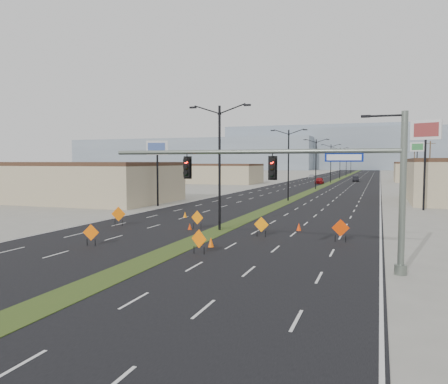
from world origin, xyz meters
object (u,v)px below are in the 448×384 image
(pole_sign_east_near, at_px, (426,136))
(construction_sign_0, at_px, (118,215))
(car_far, at_px, (311,177))
(cone_2, at_px, (299,227))
(streetlight_1, at_px, (288,163))
(cone_1, at_px, (190,226))
(car_left, at_px, (319,181))
(signal_mast, at_px, (307,176))
(pole_sign_west, at_px, (157,153))
(streetlight_0, at_px, (220,163))
(streetlight_4, at_px, (340,162))
(streetlight_2, at_px, (316,162))
(pole_sign_east_far, at_px, (417,150))
(car_mid, at_px, (355,179))
(construction_sign_1, at_px, (91,233))
(construction_sign_5, at_px, (341,229))
(construction_sign_2, at_px, (197,218))
(streetlight_5, at_px, (346,162))
(streetlight_3, at_px, (331,162))
(cone_3, at_px, (185,215))
(construction_sign_3, at_px, (199,240))
(construction_sign_4, at_px, (261,225))
(streetlight_6, at_px, (351,162))
(cone_0, at_px, (211,242))

(pole_sign_east_near, bearing_deg, construction_sign_0, -116.85)
(car_far, relative_size, cone_2, 6.85)
(streetlight_1, height_order, cone_1, streetlight_1)
(car_left, height_order, car_far, car_left)
(signal_mast, bearing_deg, car_left, 96.90)
(pole_sign_west, bearing_deg, cone_2, -54.48)
(streetlight_0, height_order, streetlight_4, same)
(streetlight_2, xyz_separation_m, cone_1, (-2.40, -56.54, -5.15))
(pole_sign_east_far, bearing_deg, car_mid, 165.14)
(streetlight_4, height_order, construction_sign_1, streetlight_4)
(construction_sign_1, height_order, pole_sign_east_near, pole_sign_east_near)
(construction_sign_5, bearing_deg, construction_sign_2, 155.38)
(streetlight_5, bearing_deg, streetlight_3, -90.00)
(cone_3, height_order, pole_sign_east_far, pole_sign_east_far)
(streetlight_4, height_order, construction_sign_3, streetlight_4)
(construction_sign_1, height_order, cone_1, construction_sign_1)
(streetlight_2, height_order, pole_sign_east_far, pole_sign_east_far)
(construction_sign_4, bearing_deg, signal_mast, -58.27)
(cone_2, bearing_deg, construction_sign_5, -48.59)
(construction_sign_5, height_order, pole_sign_west, pole_sign_west)
(streetlight_1, relative_size, cone_1, 18.41)
(construction_sign_5, height_order, cone_2, construction_sign_5)
(cone_1, height_order, cone_2, cone_2)
(cone_1, height_order, pole_sign_east_far, pole_sign_east_far)
(pole_sign_east_far, bearing_deg, cone_1, -81.43)
(pole_sign_west, bearing_deg, construction_sign_3, -77.25)
(cone_3, bearing_deg, streetlight_0, -46.60)
(pole_sign_east_far, bearing_deg, streetlight_3, -162.47)
(streetlight_3, relative_size, pole_sign_east_near, 0.98)
(construction_sign_1, bearing_deg, car_left, 72.80)
(streetlight_4, relative_size, pole_sign_east_near, 0.98)
(construction_sign_0, bearing_deg, cone_1, -11.75)
(car_mid, height_order, car_far, car_mid)
(streetlight_2, bearing_deg, construction_sign_4, -86.07)
(car_far, height_order, pole_sign_east_far, pole_sign_east_far)
(signal_mast, distance_m, pole_sign_east_near, 32.86)
(streetlight_0, height_order, streetlight_6, same)
(construction_sign_1, bearing_deg, car_far, 76.82)
(cone_3, bearing_deg, cone_1, -62.39)
(streetlight_3, bearing_deg, streetlight_5, 90.00)
(cone_0, relative_size, cone_1, 1.20)
(pole_sign_west, distance_m, pole_sign_east_near, 31.57)
(streetlight_3, xyz_separation_m, car_mid, (5.81, 9.51, -4.68))
(construction_sign_4, xyz_separation_m, pole_sign_east_far, (16.51, 83.49, 7.49))
(construction_sign_5, distance_m, pole_sign_west, 30.09)
(construction_sign_2, relative_size, pole_sign_west, 0.19)
(signal_mast, distance_m, cone_3, 22.34)
(streetlight_4, distance_m, pole_sign_west, 97.46)
(pole_sign_east_near, bearing_deg, construction_sign_5, -84.48)
(car_left, height_order, pole_sign_east_far, pole_sign_east_far)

